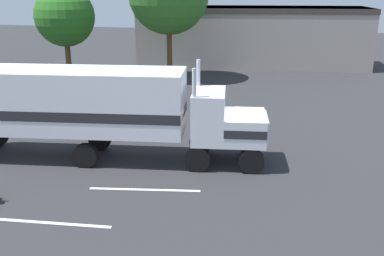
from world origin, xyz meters
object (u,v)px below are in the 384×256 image
(parked_car, at_px, (10,87))
(tree_left, at_px, (65,17))
(person_bystander, at_px, (102,120))
(semi_truck, at_px, (92,106))

(parked_car, height_order, tree_left, tree_left)
(parked_car, distance_m, tree_left, 8.02)
(person_bystander, height_order, parked_car, person_bystander)
(semi_truck, height_order, parked_car, semi_truck)
(semi_truck, bearing_deg, person_bystander, 107.61)
(person_bystander, distance_m, parked_car, 11.32)
(person_bystander, height_order, tree_left, tree_left)
(semi_truck, relative_size, person_bystander, 8.81)
(semi_truck, bearing_deg, tree_left, 120.71)
(person_bystander, bearing_deg, semi_truck, -72.39)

